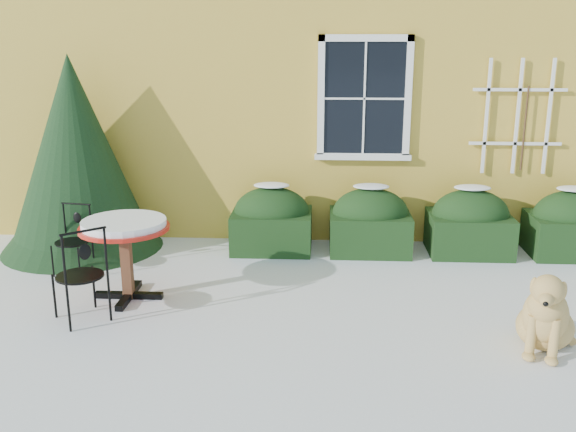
# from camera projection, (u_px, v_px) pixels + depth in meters

# --- Properties ---
(ground) EXTENTS (80.00, 80.00, 0.00)m
(ground) POSITION_uv_depth(u_px,v_px,m) (282.00, 334.00, 6.16)
(ground) COLOR white
(ground) RESTS_ON ground
(house) EXTENTS (12.40, 8.40, 6.40)m
(house) POSITION_uv_depth(u_px,v_px,m) (305.00, 12.00, 12.03)
(house) COLOR yellow
(house) RESTS_ON ground
(hedge_row) EXTENTS (4.95, 0.80, 0.91)m
(hedge_row) POSITION_uv_depth(u_px,v_px,m) (420.00, 223.00, 8.42)
(hedge_row) COLOR black
(hedge_row) RESTS_ON ground
(evergreen_shrub) EXTENTS (2.12, 2.12, 2.56)m
(evergreen_shrub) POSITION_uv_depth(u_px,v_px,m) (77.00, 173.00, 8.43)
(evergreen_shrub) COLOR black
(evergreen_shrub) RESTS_ON ground
(bistro_table) EXTENTS (0.96, 0.96, 0.89)m
(bistro_table) POSITION_uv_depth(u_px,v_px,m) (125.00, 233.00, 6.81)
(bistro_table) COLOR black
(bistro_table) RESTS_ON ground
(patio_chair_near) EXTENTS (0.62, 0.62, 0.99)m
(patio_chair_near) POSITION_uv_depth(u_px,v_px,m) (81.00, 274.00, 6.33)
(patio_chair_near) COLOR black
(patio_chair_near) RESTS_ON ground
(patio_chair_far) EXTENTS (0.42, 0.41, 0.83)m
(patio_chair_far) POSITION_uv_depth(u_px,v_px,m) (73.00, 239.00, 7.69)
(patio_chair_far) COLOR black
(patio_chair_far) RESTS_ON ground
(dog) EXTENTS (0.69, 0.87, 0.81)m
(dog) POSITION_uv_depth(u_px,v_px,m) (546.00, 318.00, 5.74)
(dog) COLOR tan
(dog) RESTS_ON ground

